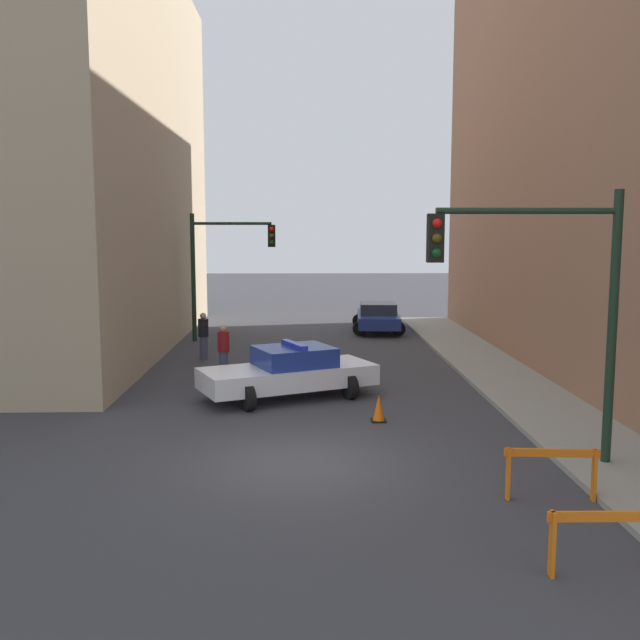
# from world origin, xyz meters

# --- Properties ---
(ground_plane) EXTENTS (120.00, 120.00, 0.00)m
(ground_plane) POSITION_xyz_m (0.00, 0.00, 0.00)
(ground_plane) COLOR #38383D
(sidewalk_right) EXTENTS (2.40, 44.00, 0.12)m
(sidewalk_right) POSITION_xyz_m (6.20, 0.00, 0.06)
(sidewalk_right) COLOR gray
(sidewalk_right) RESTS_ON ground_plane
(traffic_light_near) EXTENTS (3.64, 0.35, 5.20)m
(traffic_light_near) POSITION_xyz_m (4.73, -0.46, 3.53)
(traffic_light_near) COLOR black
(traffic_light_near) RESTS_ON sidewalk_right
(traffic_light_far) EXTENTS (3.44, 0.35, 5.20)m
(traffic_light_far) POSITION_xyz_m (-3.30, 15.44, 3.40)
(traffic_light_far) COLOR black
(traffic_light_far) RESTS_ON ground_plane
(police_car) EXTENTS (5.05, 3.61, 1.52)m
(police_car) POSITION_xyz_m (-0.32, 5.41, 0.72)
(police_car) COLOR white
(police_car) RESTS_ON ground_plane
(parked_car_near) EXTENTS (2.46, 4.41, 1.31)m
(parked_car_near) POSITION_xyz_m (3.43, 17.96, 0.67)
(parked_car_near) COLOR navy
(parked_car_near) RESTS_ON ground_plane
(pedestrian_crossing) EXTENTS (0.45, 0.45, 1.66)m
(pedestrian_crossing) POSITION_xyz_m (-2.40, 8.10, 0.86)
(pedestrian_crossing) COLOR #474C66
(pedestrian_crossing) RESTS_ON ground_plane
(pedestrian_corner) EXTENTS (0.45, 0.45, 1.66)m
(pedestrian_corner) POSITION_xyz_m (-3.46, 11.27, 0.86)
(pedestrian_corner) COLOR #474C66
(pedestrian_corner) RESTS_ON ground_plane
(barrier_front) EXTENTS (1.60, 0.18, 0.90)m
(barrier_front) POSITION_xyz_m (4.05, -4.77, 0.62)
(barrier_front) COLOR orange
(barrier_front) RESTS_ON ground_plane
(barrier_mid) EXTENTS (1.60, 0.28, 0.90)m
(barrier_mid) POSITION_xyz_m (4.25, -2.10, 0.62)
(barrier_mid) COLOR orange
(barrier_mid) RESTS_ON ground_plane
(traffic_cone) EXTENTS (0.36, 0.36, 0.66)m
(traffic_cone) POSITION_xyz_m (1.86, 2.96, 0.32)
(traffic_cone) COLOR black
(traffic_cone) RESTS_ON ground_plane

